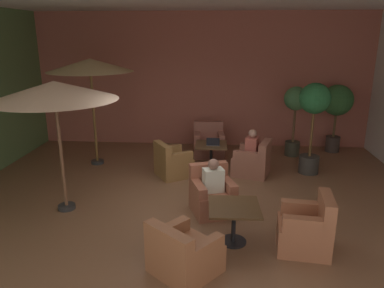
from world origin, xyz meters
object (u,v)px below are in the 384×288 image
object	(u,v)px
armchair_front_right_east	(307,230)
potted_tree_mid_right	(314,113)
armchair_front_right_north	(183,254)
patio_umbrella_center_beige	(54,91)
cafe_table_front_left	(211,149)
patio_umbrella_tall_red	(90,66)
potted_tree_left_corner	(295,109)
patron_blue_shirt	(213,177)
armchair_front_left_north	(173,163)
patron_by_window	(252,145)
potted_tree_mid_left	(337,105)
open_laptop	(213,143)
armchair_front_left_east	(253,162)
armchair_front_right_south	(212,195)
armchair_front_left_south	(209,144)
cafe_table_front_right	(234,214)
iced_drink_cup	(211,142)

from	to	relation	value
armchair_front_right_east	potted_tree_mid_right	bearing A→B (deg)	76.82
armchair_front_right_north	patio_umbrella_center_beige	bearing A→B (deg)	143.62
cafe_table_front_left	patio_umbrella_tall_red	size ratio (longest dim) A/B	0.29
potted_tree_left_corner	patron_blue_shirt	size ratio (longest dim) A/B	3.03
armchair_front_left_north	patron_by_window	xyz separation A→B (m)	(1.83, 0.26, 0.42)
potted_tree_mid_left	open_laptop	bearing A→B (deg)	-152.29
armchair_front_left_east	potted_tree_mid_left	world-z (taller)	potted_tree_mid_left
patio_umbrella_tall_red	potted_tree_mid_right	size ratio (longest dim) A/B	1.23
armchair_front_right_north	potted_tree_mid_left	distance (m)	6.93
armchair_front_left_north	armchair_front_right_south	xyz separation A→B (m)	(0.96, -1.72, 0.01)
patio_umbrella_center_beige	armchair_front_right_south	bearing A→B (deg)	2.32
armchair_front_left_north	armchair_front_left_south	size ratio (longest dim) A/B	1.11
cafe_table_front_right	patio_umbrella_tall_red	xyz separation A→B (m)	(-3.35, 3.48, 1.96)
patio_umbrella_tall_red	potted_tree_mid_left	bearing A→B (deg)	13.37
armchair_front_left_south	armchair_front_right_south	size ratio (longest dim) A/B	0.94
armchair_front_left_north	armchair_front_right_east	distance (m)	3.77
armchair_front_right_south	potted_tree_mid_right	xyz separation A→B (m)	(2.24, 2.18, 1.14)
potted_tree_mid_right	patron_by_window	size ratio (longest dim) A/B	3.40
armchair_front_left_south	patio_umbrella_center_beige	size ratio (longest dim) A/B	0.37
patio_umbrella_tall_red	patron_by_window	distance (m)	4.25
armchair_front_left_east	potted_tree_left_corner	distance (m)	2.17
patron_by_window	cafe_table_front_right	bearing A→B (deg)	-99.51
cafe_table_front_right	patio_umbrella_center_beige	distance (m)	3.68
cafe_table_front_left	armchair_front_right_east	distance (m)	3.77
armchair_front_right_south	patio_umbrella_tall_red	bearing A→B (deg)	140.79
open_laptop	cafe_table_front_right	bearing A→B (deg)	-82.92
armchair_front_left_north	patron_by_window	world-z (taller)	patron_by_window
armchair_front_left_east	iced_drink_cup	xyz separation A→B (m)	(-1.00, 0.29, 0.37)
cafe_table_front_left	armchair_front_left_south	size ratio (longest dim) A/B	0.85
armchair_front_left_south	potted_tree_left_corner	bearing A→B (deg)	4.80
cafe_table_front_left	iced_drink_cup	xyz separation A→B (m)	(-0.01, -0.01, 0.19)
open_laptop	potted_tree_mid_left	bearing A→B (deg)	27.71
potted_tree_left_corner	potted_tree_mid_right	bearing A→B (deg)	-83.46
armchair_front_left_north	cafe_table_front_left	bearing A→B (deg)	32.25
armchair_front_right_south	potted_tree_mid_left	world-z (taller)	potted_tree_mid_left
armchair_front_right_north	armchair_front_right_east	bearing A→B (deg)	21.50
iced_drink_cup	open_laptop	xyz separation A→B (m)	(0.06, -0.07, -0.00)
open_laptop	potted_tree_mid_right	bearing A→B (deg)	-0.04
armchair_front_left_north	patio_umbrella_center_beige	distance (m)	3.20
armchair_front_left_north	armchair_front_right_north	bearing A→B (deg)	-80.39
armchair_front_right_north	armchair_front_right_south	world-z (taller)	armchair_front_right_south
cafe_table_front_left	patio_umbrella_center_beige	bearing A→B (deg)	-138.16
armchair_front_left_south	iced_drink_cup	xyz separation A→B (m)	(0.08, -1.05, 0.36)
cafe_table_front_right	patio_umbrella_center_beige	bearing A→B (deg)	163.36
armchair_front_left_east	cafe_table_front_left	bearing A→B (deg)	162.69
patron_by_window	armchair_front_left_north	bearing A→B (deg)	-172.05
cafe_table_front_right	patron_blue_shirt	distance (m)	1.08
patron_blue_shirt	potted_tree_left_corner	bearing A→B (deg)	59.61
armchair_front_left_east	armchair_front_right_east	world-z (taller)	armchair_front_right_east
patron_by_window	iced_drink_cup	bearing A→B (deg)	163.65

